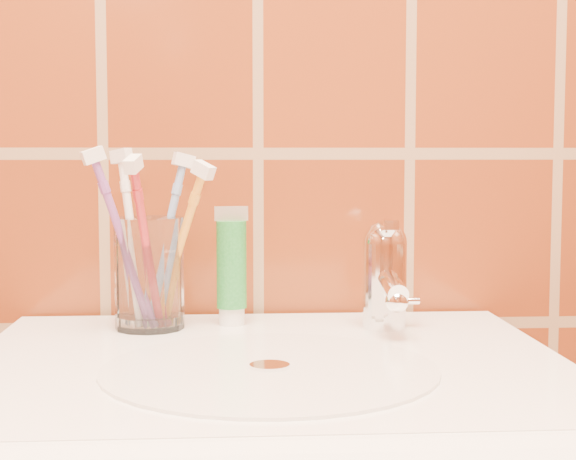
{
  "coord_description": "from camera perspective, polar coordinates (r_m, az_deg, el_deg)",
  "views": [
    {
      "loc": [
        -0.03,
        0.14,
        1.04
      ],
      "look_at": [
        0.03,
        1.08,
        0.96
      ],
      "focal_mm": 55.0,
      "sensor_mm": 36.0,
      "label": 1
    }
  ],
  "objects": [
    {
      "name": "toothbrush_3",
      "position": [
        0.97,
        -10.02,
        -0.66
      ],
      "size": [
        0.09,
        0.08,
        0.21
      ],
      "primitive_type": null,
      "rotation": [
        0.15,
        0.0,
        -2.2
      ],
      "color": "white",
      "rests_on": "glass_tumbler"
    },
    {
      "name": "toothbrush_2",
      "position": [
        0.99,
        -7.93,
        -0.7
      ],
      "size": [
        0.1,
        0.09,
        0.2
      ],
      "primitive_type": null,
      "rotation": [
        0.24,
        0.0,
        1.95
      ],
      "color": "#7498CF",
      "rests_on": "glass_tumbler"
    },
    {
      "name": "toothbrush_4",
      "position": [
        0.94,
        -9.14,
        -1.1
      ],
      "size": [
        0.08,
        0.15,
        0.21
      ],
      "primitive_type": null,
      "rotation": [
        0.34,
        0.0,
        -0.3
      ],
      "color": "#A7232A",
      "rests_on": "glass_tumbler"
    },
    {
      "name": "glass_tumbler",
      "position": [
        0.98,
        -8.97,
        -2.78
      ],
      "size": [
        0.09,
        0.09,
        0.12
      ],
      "primitive_type": "cylinder",
      "rotation": [
        0.0,
        0.0,
        -0.3
      ],
      "color": "white",
      "rests_on": "pedestal_sink"
    },
    {
      "name": "toothbrush_1",
      "position": [
        0.95,
        -10.58,
        -0.77
      ],
      "size": [
        0.13,
        0.12,
        0.21
      ],
      "primitive_type": null,
      "rotation": [
        0.32,
        0.0,
        -1.18
      ],
      "color": "#804799",
      "rests_on": "glass_tumbler"
    },
    {
      "name": "faucet",
      "position": [
        0.97,
        6.31,
        -2.66
      ],
      "size": [
        0.05,
        0.11,
        0.12
      ],
      "color": "white",
      "rests_on": "pedestal_sink"
    },
    {
      "name": "toothbrush_0",
      "position": [
        0.96,
        -7.05,
        -1.16
      ],
      "size": [
        0.15,
        0.15,
        0.2
      ],
      "primitive_type": null,
      "rotation": [
        0.39,
        0.0,
        0.9
      ],
      "color": "orange",
      "rests_on": "glass_tumbler"
    },
    {
      "name": "toothpaste_tube",
      "position": [
        0.99,
        -3.67,
        -2.57
      ],
      "size": [
        0.04,
        0.03,
        0.13
      ],
      "rotation": [
        0.0,
        0.0,
        0.1
      ],
      "color": "white",
      "rests_on": "pedestal_sink"
    }
  ]
}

